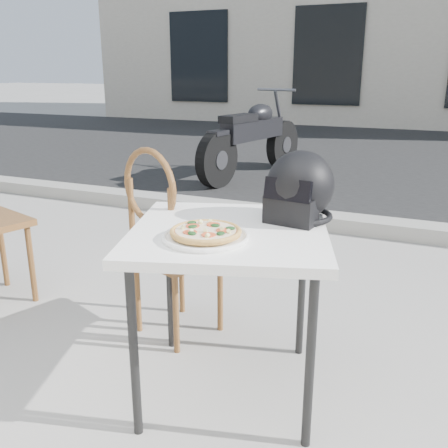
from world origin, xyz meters
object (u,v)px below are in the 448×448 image
at_px(pizza, 206,231).
at_px(cafe_chair_main, 166,235).
at_px(cafe_table_main, 229,244).
at_px(helmet, 299,189).
at_px(motorcycle, 253,139).
at_px(plate, 206,237).

distance_m(pizza, cafe_chair_main, 0.64).
bearing_deg(cafe_table_main, helmet, 47.79).
xyz_separation_m(cafe_table_main, cafe_chair_main, (-0.45, 0.29, -0.11)).
xyz_separation_m(pizza, motorcycle, (-1.38, 4.33, -0.27)).
xyz_separation_m(cafe_table_main, motorcycle, (-1.41, 4.18, -0.18)).
height_order(helmet, cafe_chair_main, helmet).
relative_size(helmet, motorcycle, 0.15).
relative_size(cafe_table_main, pizza, 3.37).
distance_m(cafe_table_main, pizza, 0.18).
xyz_separation_m(cafe_table_main, plate, (-0.03, -0.15, 0.07)).
bearing_deg(cafe_chair_main, cafe_table_main, 167.85).
distance_m(plate, motorcycle, 4.55).
bearing_deg(plate, pizza, 77.40).
distance_m(helmet, motorcycle, 4.28).
distance_m(cafe_table_main, helmet, 0.36).
xyz_separation_m(helmet, motorcycle, (-1.62, 3.95, -0.37)).
xyz_separation_m(plate, motorcycle, (-1.38, 4.33, -0.25)).
height_order(plate, cafe_chair_main, cafe_chair_main).
xyz_separation_m(pizza, helmet, (0.24, 0.38, 0.09)).
distance_m(cafe_chair_main, motorcycle, 4.01).
height_order(cafe_table_main, pizza, pizza).
relative_size(plate, motorcycle, 0.20).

